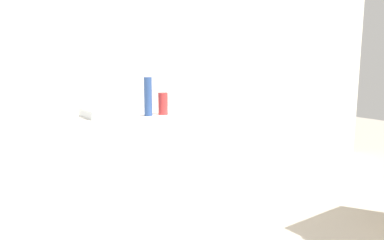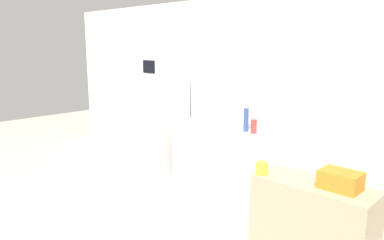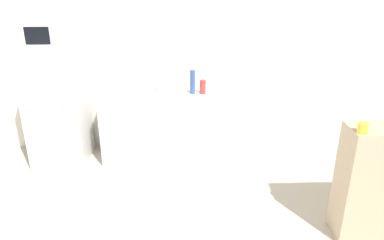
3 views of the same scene
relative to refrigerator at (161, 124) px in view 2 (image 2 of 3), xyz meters
name	(u,v)px [view 2 (image 2 of 3)]	position (x,y,z in m)	size (l,w,h in m)	color
wall_back	(240,93)	(1.22, 0.41, 0.56)	(8.00, 0.06, 2.60)	silver
refrigerator	(161,124)	(0.00, 0.00, 0.00)	(0.65, 0.68, 1.47)	silver
microwave	(160,66)	(0.00, 0.00, 0.90)	(0.50, 0.34, 0.32)	white
counter	(238,161)	(1.48, 0.07, -0.28)	(1.89, 0.60, 0.90)	silver
sink_basin	(238,124)	(1.42, 0.11, 0.20)	(0.37, 0.26, 0.06)	#9EA3A8
bottle_tall	(246,120)	(1.67, -0.05, 0.31)	(0.06, 0.06, 0.29)	#2D4C8C
bottle_short	(254,126)	(1.79, -0.06, 0.25)	(0.07, 0.07, 0.17)	red
basket	(340,180)	(3.49, -1.55, 0.41)	(0.24, 0.17, 0.12)	orange
jar	(262,168)	(2.99, -1.66, 0.40)	(0.08, 0.08, 0.09)	yellow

